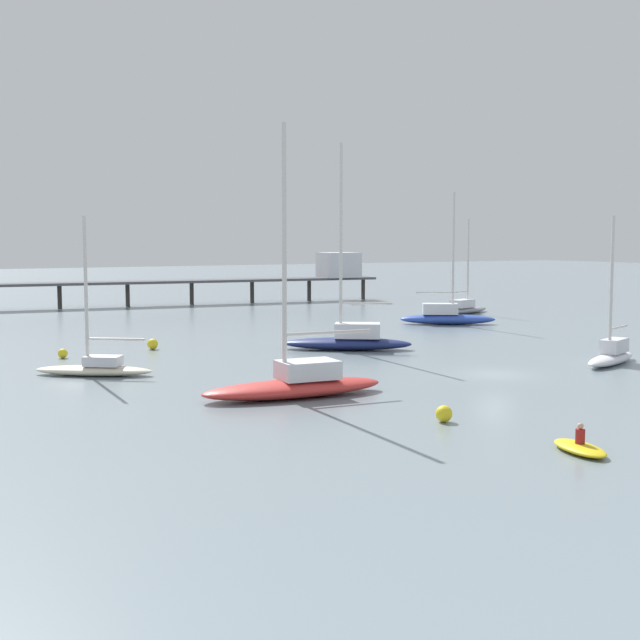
# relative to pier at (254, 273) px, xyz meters

# --- Properties ---
(ground_plane) EXTENTS (400.00, 400.00, 0.00)m
(ground_plane) POSITION_rel_pier_xyz_m (-11.77, -58.61, -3.68)
(ground_plane) COLOR gray
(pier) EXTENTS (56.36, 10.18, 6.23)m
(pier) POSITION_rel_pier_xyz_m (0.00, 0.00, 0.00)
(pier) COLOR #4C4C51
(pier) RESTS_ON ground_plane
(sailboat_cream) EXTENTS (6.86, 5.63, 9.34)m
(sailboat_cream) POSITION_rel_pier_xyz_m (-32.47, -47.29, -3.10)
(sailboat_cream) COLOR beige
(sailboat_cream) RESTS_ON ground_plane
(sailboat_red) EXTENTS (9.95, 3.67, 13.73)m
(sailboat_red) POSITION_rel_pier_xyz_m (-25.33, -59.06, -2.91)
(sailboat_red) COLOR red
(sailboat_red) RESTS_ON ground_plane
(sailboat_white) EXTENTS (6.92, 4.08, 9.47)m
(sailboat_white) POSITION_rel_pier_xyz_m (-2.44, -59.11, -2.97)
(sailboat_white) COLOR white
(sailboat_white) RESTS_ON ground_plane
(sailboat_blue) EXTENTS (8.71, 6.73, 12.35)m
(sailboat_blue) POSITION_rel_pier_xyz_m (4.18, -33.55, -2.85)
(sailboat_blue) COLOR #2D4CB7
(sailboat_blue) RESTS_ON ground_plane
(sailboat_navy) EXTENTS (9.19, 7.42, 14.80)m
(sailboat_navy) POSITION_rel_pier_xyz_m (-13.36, -44.72, -2.82)
(sailboat_navy) COLOR navy
(sailboat_navy) RESTS_ON ground_plane
(sailboat_gray) EXTENTS (8.04, 4.60, 10.11)m
(sailboat_gray) POSITION_rel_pier_xyz_m (13.14, -25.31, -3.01)
(sailboat_gray) COLOR gray
(sailboat_gray) RESTS_ON ground_plane
(dinghy_yellow) EXTENTS (1.91, 3.09, 1.14)m
(dinghy_yellow) POSITION_rel_pier_xyz_m (-21.40, -74.39, -3.48)
(dinghy_yellow) COLOR yellow
(dinghy_yellow) RESTS_ON ground_plane
(mooring_buoy_near) EXTENTS (0.65, 0.65, 0.65)m
(mooring_buoy_near) POSITION_rel_pier_xyz_m (-32.45, -38.96, -3.36)
(mooring_buoy_near) COLOR yellow
(mooring_buoy_near) RESTS_ON ground_plane
(mooring_buoy_inner) EXTENTS (0.74, 0.74, 0.74)m
(mooring_buoy_inner) POSITION_rel_pier_xyz_m (-22.54, -67.60, -3.31)
(mooring_buoy_inner) COLOR yellow
(mooring_buoy_inner) RESTS_ON ground_plane
(mooring_buoy_mid) EXTENTS (0.78, 0.78, 0.78)m
(mooring_buoy_mid) POSITION_rel_pier_xyz_m (-25.70, -37.50, -3.29)
(mooring_buoy_mid) COLOR yellow
(mooring_buoy_mid) RESTS_ON ground_plane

